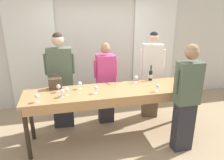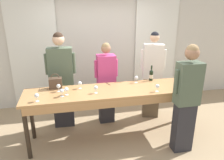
# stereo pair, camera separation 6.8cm
# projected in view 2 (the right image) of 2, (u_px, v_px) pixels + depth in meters

# --- Properties ---
(ground_plane) EXTENTS (18.00, 18.00, 0.00)m
(ground_plane) POSITION_uv_depth(u_px,v_px,m) (113.00, 137.00, 4.10)
(ground_plane) COLOR tan
(wall_back) EXTENTS (12.00, 0.06, 2.80)m
(wall_back) POSITION_uv_depth(u_px,v_px,m) (98.00, 46.00, 5.21)
(wall_back) COLOR beige
(wall_back) RESTS_ON ground_plane
(curtain_panel_left) EXTENTS (1.06, 0.03, 2.69)m
(curtain_panel_left) POSITION_uv_depth(u_px,v_px,m) (34.00, 52.00, 4.89)
(curtain_panel_left) COLOR white
(curtain_panel_left) RESTS_ON ground_plane
(curtain_panel_right) EXTENTS (1.06, 0.03, 2.69)m
(curtain_panel_right) POSITION_uv_depth(u_px,v_px,m) (156.00, 47.00, 5.46)
(curtain_panel_right) COLOR white
(curtain_panel_right) RESTS_ON ground_plane
(tasting_bar) EXTENTS (3.02, 0.72, 0.96)m
(tasting_bar) POSITION_uv_depth(u_px,v_px,m) (113.00, 95.00, 3.78)
(tasting_bar) COLOR #B27F4C
(tasting_bar) RESTS_ON ground_plane
(wine_bottle) EXTENTS (0.07, 0.07, 0.30)m
(wine_bottle) POSITION_uv_depth(u_px,v_px,m) (151.00, 75.00, 4.18)
(wine_bottle) COLOR black
(wine_bottle) RESTS_ON tasting_bar
(handbag) EXTENTS (0.22, 0.12, 0.27)m
(handbag) POSITION_uv_depth(u_px,v_px,m) (56.00, 83.00, 3.80)
(handbag) COLOR brown
(handbag) RESTS_ON tasting_bar
(wine_glass_front_left) EXTENTS (0.07, 0.07, 0.13)m
(wine_glass_front_left) POSITION_uv_depth(u_px,v_px,m) (136.00, 78.00, 4.07)
(wine_glass_front_left) COLOR white
(wine_glass_front_left) RESTS_ON tasting_bar
(wine_glass_front_mid) EXTENTS (0.07, 0.07, 0.13)m
(wine_glass_front_mid) POSITION_uv_depth(u_px,v_px,m) (37.00, 96.00, 3.30)
(wine_glass_front_mid) COLOR white
(wine_glass_front_mid) RESTS_ON tasting_bar
(wine_glass_front_right) EXTENTS (0.07, 0.07, 0.13)m
(wine_glass_front_right) POSITION_uv_depth(u_px,v_px,m) (157.00, 86.00, 3.67)
(wine_glass_front_right) COLOR white
(wine_glass_front_right) RESTS_ON tasting_bar
(wine_glass_center_left) EXTENTS (0.07, 0.07, 0.13)m
(wine_glass_center_left) POSITION_uv_depth(u_px,v_px,m) (66.00, 90.00, 3.53)
(wine_glass_center_left) COLOR white
(wine_glass_center_left) RESTS_ON tasting_bar
(wine_glass_center_mid) EXTENTS (0.07, 0.07, 0.13)m
(wine_glass_center_mid) POSITION_uv_depth(u_px,v_px,m) (80.00, 84.00, 3.79)
(wine_glass_center_mid) COLOR white
(wine_glass_center_mid) RESTS_ON tasting_bar
(wine_glass_center_right) EXTENTS (0.07, 0.07, 0.13)m
(wine_glass_center_right) POSITION_uv_depth(u_px,v_px,m) (96.00, 88.00, 3.60)
(wine_glass_center_right) COLOR white
(wine_glass_center_right) RESTS_ON tasting_bar
(wine_glass_back_left) EXTENTS (0.07, 0.07, 0.13)m
(wine_glass_back_left) POSITION_uv_depth(u_px,v_px,m) (184.00, 79.00, 4.00)
(wine_glass_back_left) COLOR white
(wine_glass_back_left) RESTS_ON tasting_bar
(wine_glass_back_mid) EXTENTS (0.07, 0.07, 0.13)m
(wine_glass_back_mid) POSITION_uv_depth(u_px,v_px,m) (62.00, 91.00, 3.47)
(wine_glass_back_mid) COLOR white
(wine_glass_back_mid) RESTS_ON tasting_bar
(wine_glass_back_right) EXTENTS (0.07, 0.07, 0.13)m
(wine_glass_back_right) POSITION_uv_depth(u_px,v_px,m) (58.00, 86.00, 3.66)
(wine_glass_back_right) COLOR white
(wine_glass_back_right) RESTS_ON tasting_bar
(pen) EXTENTS (0.06, 0.14, 0.01)m
(pen) POSITION_uv_depth(u_px,v_px,m) (108.00, 84.00, 4.02)
(pen) COLOR black
(pen) RESTS_ON tasting_bar
(guest_olive_jacket) EXTENTS (0.57, 0.24, 1.89)m
(guest_olive_jacket) POSITION_uv_depth(u_px,v_px,m) (62.00, 80.00, 4.18)
(guest_olive_jacket) COLOR #28282D
(guest_olive_jacket) RESTS_ON ground_plane
(guest_pink_top) EXTENTS (0.47, 0.27, 1.67)m
(guest_pink_top) POSITION_uv_depth(u_px,v_px,m) (106.00, 83.00, 4.40)
(guest_pink_top) COLOR #28282D
(guest_pink_top) RESTS_ON ground_plane
(guest_cream_sweater) EXTENTS (0.51, 0.29, 1.85)m
(guest_cream_sweater) POSITION_uv_depth(u_px,v_px,m) (152.00, 75.00, 4.55)
(guest_cream_sweater) COLOR brown
(guest_cream_sweater) RESTS_ON ground_plane
(host_pouring) EXTENTS (0.49, 0.23, 1.82)m
(host_pouring) POSITION_uv_depth(u_px,v_px,m) (186.00, 98.00, 3.46)
(host_pouring) COLOR #28282D
(host_pouring) RESTS_ON ground_plane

